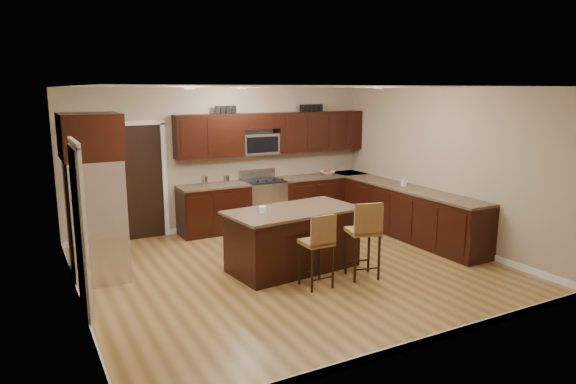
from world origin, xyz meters
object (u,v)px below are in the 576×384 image
island (293,241)px  stool_mid (319,242)px  range (263,203)px  stool_right (365,231)px  refrigerator (94,195)px

island → stool_mid: size_ratio=1.98×
range → stool_right: bearing=-89.5°
stool_right → range: bearing=103.9°
stool_right → refrigerator: refrigerator is taller
range → refrigerator: (-3.30, -1.45, 0.74)m
island → stool_right: 1.13m
range → refrigerator: refrigerator is taller
island → refrigerator: size_ratio=0.88×
island → refrigerator: (-2.64, 0.98, 0.78)m
stool_mid → island: bearing=84.4°
island → refrigerator: 2.92m
stool_mid → stool_right: bearing=-1.4°
stool_right → stool_mid: bearing=-166.8°
range → stool_right: (0.03, -3.28, 0.23)m
stool_right → refrigerator: size_ratio=0.48×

